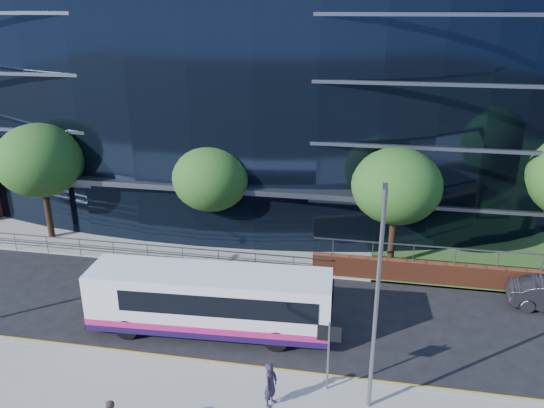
% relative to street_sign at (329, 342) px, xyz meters
% --- Properties ---
extents(ground, '(200.00, 200.00, 0.00)m').
position_rel_street_sign_xyz_m(ground, '(-4.50, 1.59, -2.15)').
color(ground, black).
rests_on(ground, ground).
extents(kerb, '(80.00, 0.25, 0.16)m').
position_rel_street_sign_xyz_m(kerb, '(-4.50, 0.59, -2.07)').
color(kerb, gray).
rests_on(kerb, ground).
extents(yellow_line_outer, '(80.00, 0.08, 0.01)m').
position_rel_street_sign_xyz_m(yellow_line_outer, '(-4.50, 0.79, -2.14)').
color(yellow_line_outer, gold).
rests_on(yellow_line_outer, ground).
extents(yellow_line_inner, '(80.00, 0.08, 0.01)m').
position_rel_street_sign_xyz_m(yellow_line_inner, '(-4.50, 0.94, -2.14)').
color(yellow_line_inner, gold).
rests_on(yellow_line_inner, ground).
extents(far_forecourt, '(50.00, 8.00, 0.10)m').
position_rel_street_sign_xyz_m(far_forecourt, '(-10.50, 12.59, -2.10)').
color(far_forecourt, gray).
rests_on(far_forecourt, ground).
extents(glass_office, '(44.00, 23.10, 16.00)m').
position_rel_street_sign_xyz_m(glass_office, '(-8.50, 22.44, 5.85)').
color(glass_office, black).
rests_on(glass_office, ground).
extents(guard_railings, '(24.00, 0.05, 1.10)m').
position_rel_street_sign_xyz_m(guard_railings, '(-12.50, 8.59, -1.33)').
color(guard_railings, slate).
rests_on(guard_railings, ground).
extents(street_sign, '(0.85, 0.09, 2.80)m').
position_rel_street_sign_xyz_m(street_sign, '(0.00, 0.00, 0.00)').
color(street_sign, slate).
rests_on(street_sign, pavement_near).
extents(tree_far_a, '(4.95, 4.95, 6.98)m').
position_rel_street_sign_xyz_m(tree_far_a, '(-17.50, 10.59, 2.71)').
color(tree_far_a, black).
rests_on(tree_far_a, ground).
extents(tree_far_b, '(4.29, 4.29, 6.05)m').
position_rel_street_sign_xyz_m(tree_far_b, '(-7.50, 11.09, 2.06)').
color(tree_far_b, black).
rests_on(tree_far_b, ground).
extents(tree_far_c, '(4.62, 4.62, 6.51)m').
position_rel_street_sign_xyz_m(tree_far_c, '(2.50, 10.59, 2.39)').
color(tree_far_c, black).
rests_on(tree_far_c, ground).
extents(streetlight_east, '(0.15, 0.77, 8.00)m').
position_rel_street_sign_xyz_m(streetlight_east, '(1.50, -0.59, 2.29)').
color(streetlight_east, slate).
rests_on(streetlight_east, pavement_near).
extents(city_bus, '(10.45, 2.89, 2.80)m').
position_rel_street_sign_xyz_m(city_bus, '(-5.18, 3.00, -0.67)').
color(city_bus, silver).
rests_on(city_bus, ground).
extents(pedestrian, '(0.57, 0.71, 1.67)m').
position_rel_street_sign_xyz_m(pedestrian, '(-1.86, -1.17, -1.16)').
color(pedestrian, '#251F2F').
rests_on(pedestrian, pavement_near).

